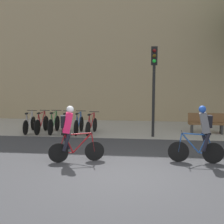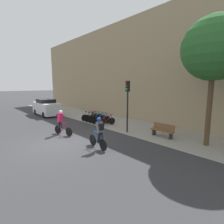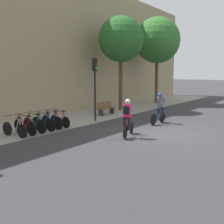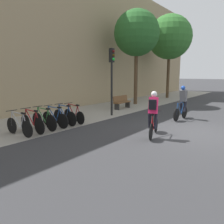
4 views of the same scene
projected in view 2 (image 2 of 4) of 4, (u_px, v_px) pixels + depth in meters
name	position (u px, v px, depth m)	size (l,w,h in m)	color
ground	(57.00, 144.00, 10.36)	(200.00, 200.00, 0.00)	#333335
kerb_strip	(133.00, 126.00, 14.74)	(44.00, 4.50, 0.01)	gray
building_facade	(154.00, 68.00, 15.63)	(44.00, 0.60, 9.93)	#9E8966
cyclist_pink	(61.00, 121.00, 12.17)	(1.66, 0.64, 1.75)	black
cyclist_grey	(99.00, 132.00, 9.42)	(1.67, 0.46, 1.76)	black
parked_bike_0	(89.00, 116.00, 17.17)	(0.46, 1.69, 0.96)	black
parked_bike_1	(92.00, 117.00, 16.74)	(0.46, 1.73, 0.97)	black
parked_bike_2	(95.00, 118.00, 16.32)	(0.46, 1.71, 0.98)	black
parked_bike_3	(99.00, 119.00, 15.90)	(0.46, 1.68, 0.97)	black
parked_bike_4	(103.00, 120.00, 15.48)	(0.46, 1.65, 0.98)	black
parked_bike_5	(107.00, 121.00, 15.05)	(0.46, 1.65, 0.95)	black
traffic_light_pole	(127.00, 97.00, 12.53)	(0.26, 0.30, 3.76)	black
bench	(163.00, 130.00, 11.71)	(1.60, 0.44, 0.89)	brown
parked_car	(47.00, 108.00, 19.97)	(4.30, 1.84, 1.85)	silver
street_tree_0	(214.00, 49.00, 9.33)	(3.45, 3.45, 7.13)	#4C3823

